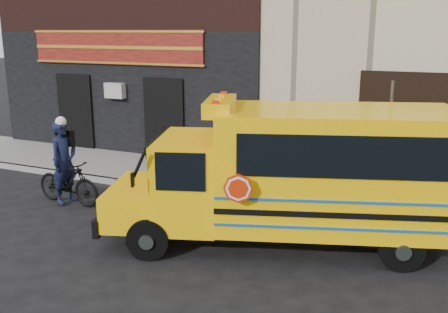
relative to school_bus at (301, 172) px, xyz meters
name	(u,v)px	position (x,y,z in m)	size (l,w,h in m)	color
ground	(165,237)	(-2.62, -0.80, -1.51)	(120.00, 120.00, 0.00)	black
curb	(218,197)	(-2.62, 1.80, -1.43)	(40.00, 0.20, 0.15)	gray
sidewalk	(240,181)	(-2.62, 3.30, -1.43)	(40.00, 3.00, 0.15)	slate
school_bus	(301,172)	(0.00, 0.00, 0.00)	(7.22, 4.21, 2.92)	black
sign_pole	(388,147)	(1.38, 1.91, 0.23)	(0.08, 0.28, 3.16)	#3B423D
bicycle	(68,182)	(-5.86, 0.00, -0.95)	(0.53, 1.87, 1.13)	black
cyclist	(64,164)	(-5.93, 0.00, -0.50)	(0.74, 0.49, 2.03)	black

